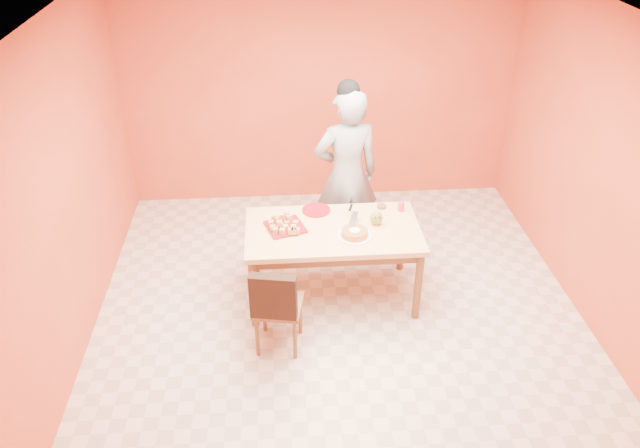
{
  "coord_description": "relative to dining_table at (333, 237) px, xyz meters",
  "views": [
    {
      "loc": [
        -0.53,
        -4.38,
        3.76
      ],
      "look_at": [
        -0.17,
        0.3,
        0.9
      ],
      "focal_mm": 35.0,
      "sensor_mm": 36.0,
      "label": 1
    }
  ],
  "objects": [
    {
      "name": "white_cake_plate",
      "position": [
        0.18,
        -0.15,
        0.1
      ],
      "size": [
        0.38,
        0.38,
        0.01
      ],
      "primitive_type": "cylinder",
      "rotation": [
        0.0,
        0.0,
        -0.25
      ],
      "color": "white",
      "rests_on": "dining_table"
    },
    {
      "name": "magenta_glass",
      "position": [
        0.68,
        0.28,
        0.14
      ],
      "size": [
        0.08,
        0.08,
        0.09
      ],
      "primitive_type": "cylinder",
      "rotation": [
        0.0,
        0.0,
        0.29
      ],
      "color": "#DD2163",
      "rests_on": "dining_table"
    },
    {
      "name": "floor",
      "position": [
        0.04,
        -0.44,
        -0.67
      ],
      "size": [
        5.0,
        5.0,
        0.0
      ],
      "primitive_type": "plane",
      "color": "silver",
      "rests_on": "ground"
    },
    {
      "name": "ceiling",
      "position": [
        0.04,
        -0.44,
        2.03
      ],
      "size": [
        5.0,
        5.0,
        0.0
      ],
      "primitive_type": "plane",
      "rotation": [
        3.14,
        0.0,
        0.0
      ],
      "color": "silver",
      "rests_on": "wall_back"
    },
    {
      "name": "wall_right",
      "position": [
        2.29,
        -0.44,
        0.68
      ],
      "size": [
        0.0,
        5.0,
        5.0
      ],
      "primitive_type": "plane",
      "rotation": [
        1.57,
        0.0,
        -1.57
      ],
      "color": "#D65431",
      "rests_on": "floor"
    },
    {
      "name": "dining_chair",
      "position": [
        -0.52,
        -0.68,
        -0.21
      ],
      "size": [
        0.47,
        0.53,
        0.87
      ],
      "rotation": [
        0.0,
        0.0,
        -0.19
      ],
      "color": "brown",
      "rests_on": "floor"
    },
    {
      "name": "pastry_platter",
      "position": [
        -0.43,
        0.05,
        0.1
      ],
      "size": [
        0.41,
        0.41,
        0.02
      ],
      "primitive_type": "cube",
      "rotation": [
        0.0,
        0.0,
        0.31
      ],
      "color": "maroon",
      "rests_on": "dining_table"
    },
    {
      "name": "egg_ornament",
      "position": [
        0.4,
        0.04,
        0.17
      ],
      "size": [
        0.13,
        0.11,
        0.15
      ],
      "primitive_type": "ellipsoid",
      "rotation": [
        0.0,
        0.0,
        -0.19
      ],
      "color": "olive",
      "rests_on": "dining_table"
    },
    {
      "name": "cake_server",
      "position": [
        0.19,
        0.03,
        0.17
      ],
      "size": [
        0.14,
        0.29,
        0.01
      ],
      "primitive_type": "cube",
      "rotation": [
        0.0,
        0.0,
        -0.29
      ],
      "color": "silver",
      "rests_on": "sponge_cake"
    },
    {
      "name": "wall_left",
      "position": [
        -2.21,
        -0.44,
        0.68
      ],
      "size": [
        0.0,
        5.0,
        5.0
      ],
      "primitive_type": "plane",
      "rotation": [
        1.57,
        0.0,
        1.57
      ],
      "color": "#D65431",
      "rests_on": "floor"
    },
    {
      "name": "red_dinner_plate",
      "position": [
        -0.13,
        0.34,
        0.1
      ],
      "size": [
        0.3,
        0.3,
        0.02
      ],
      "primitive_type": "cylinder",
      "rotation": [
        0.0,
        0.0,
        0.09
      ],
      "color": "maroon",
      "rests_on": "dining_table"
    },
    {
      "name": "wall_back",
      "position": [
        0.04,
        2.06,
        0.68
      ],
      "size": [
        4.5,
        0.0,
        4.5
      ],
      "primitive_type": "plane",
      "rotation": [
        1.57,
        0.0,
        0.0
      ],
      "color": "#D65431",
      "rests_on": "floor"
    },
    {
      "name": "sponge_cake",
      "position": [
        0.18,
        -0.15,
        0.13
      ],
      "size": [
        0.24,
        0.24,
        0.05
      ],
      "primitive_type": "cylinder",
      "rotation": [
        0.0,
        0.0,
        -0.02
      ],
      "color": "orange",
      "rests_on": "white_cake_plate"
    },
    {
      "name": "checker_tin",
      "position": [
        0.51,
        0.35,
        0.11
      ],
      "size": [
        0.1,
        0.1,
        0.03
      ],
      "primitive_type": "cylinder",
      "rotation": [
        0.0,
        0.0,
        -0.15
      ],
      "color": "#3D2610",
      "rests_on": "dining_table"
    },
    {
      "name": "dining_table",
      "position": [
        0.0,
        0.0,
        0.0
      ],
      "size": [
        1.6,
        0.9,
        0.76
      ],
      "color": "#EDC17C",
      "rests_on": "floor"
    },
    {
      "name": "pastry_pile",
      "position": [
        -0.43,
        0.05,
        0.16
      ],
      "size": [
        0.29,
        0.29,
        0.1
      ],
      "primitive_type": null,
      "color": "#E4A061",
      "rests_on": "pastry_platter"
    },
    {
      "name": "person",
      "position": [
        0.21,
        0.76,
        0.25
      ],
      "size": [
        0.73,
        0.54,
        1.83
      ],
      "primitive_type": "imported",
      "rotation": [
        0.0,
        0.0,
        3.3
      ],
      "color": "gray",
      "rests_on": "floor"
    }
  ]
}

